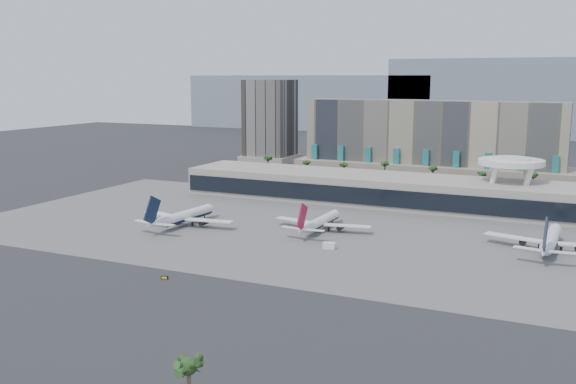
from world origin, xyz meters
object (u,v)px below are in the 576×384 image
at_px(service_vehicle_b, 329,246).
at_px(taxiway_sign, 165,278).
at_px(service_vehicle_a, 165,219).
at_px(airliner_centre, 321,222).
at_px(airliner_left, 184,216).
at_px(airliner_right, 550,240).

height_order(service_vehicle_b, taxiway_sign, service_vehicle_b).
xyz_separation_m(service_vehicle_a, taxiway_sign, (40.66, -56.99, -0.75)).
xyz_separation_m(service_vehicle_a, service_vehicle_b, (69.87, -9.23, -0.20)).
height_order(airliner_centre, service_vehicle_b, airliner_centre).
bearing_deg(airliner_centre, service_vehicle_a, -167.24).
xyz_separation_m(airliner_left, airliner_centre, (48.38, 13.60, -0.29)).
bearing_deg(service_vehicle_a, taxiway_sign, -77.10).
bearing_deg(service_vehicle_a, airliner_centre, -10.99).
bearing_deg(service_vehicle_b, airliner_right, 17.57).
bearing_deg(taxiway_sign, airliner_centre, 59.01).
relative_size(airliner_centre, service_vehicle_a, 7.60).
height_order(airliner_centre, airliner_right, airliner_right).
distance_m(airliner_left, service_vehicle_a, 10.31).
distance_m(airliner_right, service_vehicle_a, 134.84).
height_order(airliner_left, airliner_right, airliner_right).
distance_m(airliner_centre, service_vehicle_a, 59.55).
bearing_deg(airliner_left, service_vehicle_b, -2.53).
relative_size(airliner_left, service_vehicle_a, 8.27).
bearing_deg(airliner_right, service_vehicle_b, -154.94).
height_order(airliner_left, service_vehicle_b, airliner_left).
bearing_deg(airliner_right, taxiway_sign, -138.78).
bearing_deg(service_vehicle_a, service_vehicle_b, -30.13).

